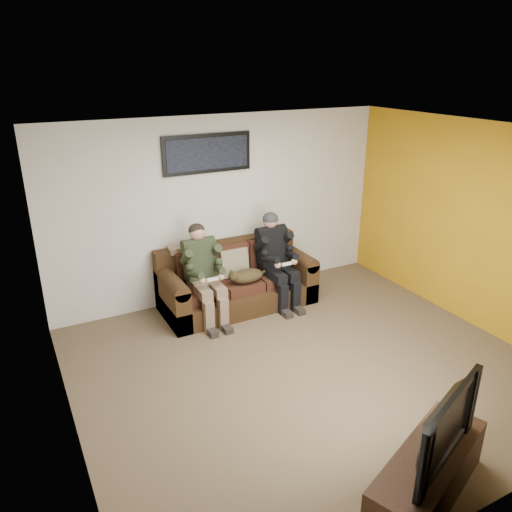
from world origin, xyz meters
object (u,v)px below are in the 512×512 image
cat (246,276)px  person_left (203,269)px  framed_poster (207,153)px  television (436,423)px  tv_stand (427,476)px  sofa (235,282)px  person_right (276,254)px

cat → person_left: bearing=171.4°
person_left → cat: person_left is taller
framed_poster → television: 4.39m
tv_stand → cat: bearing=65.4°
sofa → person_left: person_left is taller
tv_stand → television: television is taller
framed_poster → television: framed_poster is taller
sofa → person_left: bearing=-162.0°
person_left → framed_poster: bearing=58.6°
framed_poster → tv_stand: (0.07, -4.17, -1.89)m
sofa → person_right: person_right is taller
sofa → person_right: bearing=-18.0°
person_right → sofa: bearing=162.0°
framed_poster → tv_stand: size_ratio=0.93×
person_left → framed_poster: framed_poster is taller
television → sofa: bearing=66.1°
sofa → television: 3.80m
sofa → person_right: (0.55, -0.18, 0.39)m
person_left → television: size_ratio=1.23×
person_right → framed_poster: bearing=142.8°
person_left → person_right: (1.09, 0.00, 0.00)m
cat → person_right: bearing=9.8°
tv_stand → person_right: bearing=57.4°
person_right → cat: size_ratio=1.96×
framed_poster → tv_stand: bearing=-89.0°
tv_stand → television: 0.51m
sofa → framed_poster: framed_poster is taller
tv_stand → television: size_ratio=1.29×
person_left → person_right: bearing=0.0°
cat → television: television is taller
television → person_right: bearing=57.4°
sofa → framed_poster: bearing=117.1°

